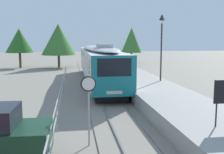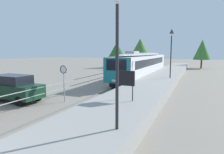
{
  "view_description": "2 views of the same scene",
  "coord_description": "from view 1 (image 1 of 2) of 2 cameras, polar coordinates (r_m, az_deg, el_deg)",
  "views": [
    {
      "loc": [
        -2.5,
        0.07,
        4.16
      ],
      "look_at": [
        0.0,
        16.97,
        1.8
      ],
      "focal_mm": 42.52,
      "sensor_mm": 36.0,
      "label": 1
    },
    {
      "loc": [
        7.25,
        -2.01,
        3.84
      ],
      "look_at": [
        0.4,
        13.97,
        1.6
      ],
      "focal_mm": 31.95,
      "sensor_mm": 36.0,
      "label": 2
    }
  ],
  "objects": [
    {
      "name": "tree_behind_station_far",
      "position": [
        48.58,
        4.23,
        7.9
      ],
      "size": [
        3.75,
        3.75,
        6.46
      ],
      "color": "brown",
      "rests_on": "ground"
    },
    {
      "name": "track_rails",
      "position": [
        22.45,
        -1.88,
        -2.73
      ],
      "size": [
        3.2,
        60.0,
        0.14
      ],
      "color": "gray",
      "rests_on": "ground"
    },
    {
      "name": "station_platform",
      "position": [
        22.97,
        6.2,
        -1.48
      ],
      "size": [
        3.9,
        60.0,
        0.9
      ],
      "primitive_type": "cube",
      "color": "#999691",
      "rests_on": "ground"
    },
    {
      "name": "ground_plane",
      "position": [
        22.32,
        -9.56,
        -2.98
      ],
      "size": [
        160.0,
        160.0,
        0.0
      ],
      "primitive_type": "plane",
      "color": "gray"
    },
    {
      "name": "tree_distant_left",
      "position": [
        41.63,
        -11.46,
        7.91
      ],
      "size": [
        5.25,
        5.25,
        6.66
      ],
      "color": "brown",
      "rests_on": "ground"
    },
    {
      "name": "carpark_fence",
      "position": [
        12.39,
        -11.93,
        -7.52
      ],
      "size": [
        0.06,
        36.06,
        1.25
      ],
      "color": "#9EA0A5",
      "rests_on": "ground"
    },
    {
      "name": "tree_behind_carpark",
      "position": [
        42.95,
        -19.31,
        7.39
      ],
      "size": [
        4.15,
        4.15,
        5.96
      ],
      "color": "brown",
      "rests_on": "ground"
    },
    {
      "name": "speed_limit_sign",
      "position": [
        10.33,
        -5.07,
        -3.53
      ],
      "size": [
        0.61,
        0.1,
        2.81
      ],
      "color": "#9EA0A5",
      "rests_on": "ground"
    },
    {
      "name": "platform_lamp_mid_platform",
      "position": [
        21.76,
        10.62,
        8.95
      ],
      "size": [
        0.34,
        0.34,
        5.35
      ],
      "color": "#232328",
      "rests_on": "station_platform"
    },
    {
      "name": "commuter_train",
      "position": [
        26.26,
        -2.93,
        3.46
      ],
      "size": [
        2.82,
        20.56,
        3.74
      ],
      "color": "silver",
      "rests_on": "track_rails"
    }
  ]
}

